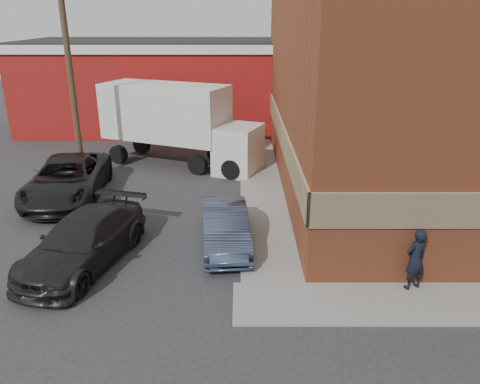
% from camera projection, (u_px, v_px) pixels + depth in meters
% --- Properties ---
extents(ground, '(90.00, 90.00, 0.00)m').
position_uv_depth(ground, '(251.00, 286.00, 12.99)').
color(ground, '#28282B').
rests_on(ground, ground).
extents(brick_building, '(14.25, 18.25, 9.36)m').
position_uv_depth(brick_building, '(449.00, 75.00, 19.73)').
color(brick_building, '#9A4827').
rests_on(brick_building, ground).
extents(sidewalk_west, '(1.80, 18.00, 0.12)m').
position_uv_depth(sidewalk_west, '(260.00, 178.00, 21.38)').
color(sidewalk_west, gray).
rests_on(sidewalk_west, ground).
extents(warehouse, '(16.30, 8.30, 5.60)m').
position_uv_depth(warehouse, '(154.00, 84.00, 30.70)').
color(warehouse, maroon).
rests_on(warehouse, ground).
extents(utility_pole, '(2.00, 0.26, 9.00)m').
position_uv_depth(utility_pole, '(70.00, 74.00, 19.73)').
color(utility_pole, '#4E3C27').
rests_on(utility_pole, ground).
extents(man, '(0.75, 0.63, 1.74)m').
position_uv_depth(man, '(415.00, 259.00, 12.40)').
color(man, black).
rests_on(man, sidewalk_south).
extents(sedan, '(1.81, 4.22, 1.35)m').
position_uv_depth(sedan, '(225.00, 227.00, 15.05)').
color(sedan, '#343F57').
rests_on(sedan, ground).
extents(suv_a, '(3.26, 6.15, 1.65)m').
position_uv_depth(suv_a, '(67.00, 179.00, 18.99)').
color(suv_a, black).
rests_on(suv_a, ground).
extents(suv_b, '(3.36, 5.51, 1.49)m').
position_uv_depth(suv_b, '(83.00, 241.00, 13.93)').
color(suv_b, black).
rests_on(suv_b, ground).
extents(box_truck, '(8.27, 5.27, 3.94)m').
position_uv_depth(box_truck, '(179.00, 120.00, 22.76)').
color(box_truck, silver).
rests_on(box_truck, ground).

